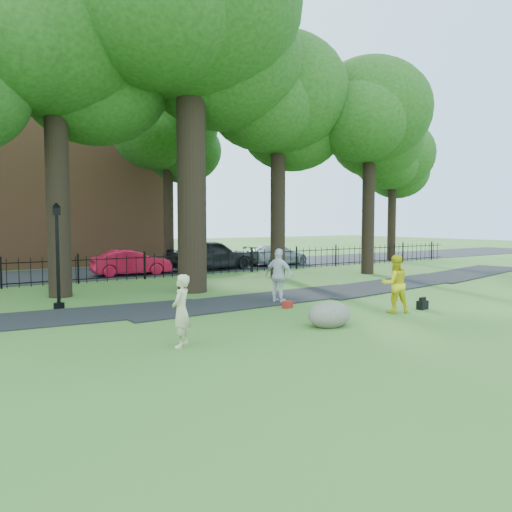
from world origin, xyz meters
TOP-DOWN VIEW (x-y plane):
  - ground at (0.00, 0.00)m, footprint 120.00×120.00m
  - footpath at (1.00, 3.90)m, footprint 36.07×3.85m
  - street at (0.00, 16.00)m, footprint 80.00×7.00m
  - iron_fence at (0.00, 12.00)m, footprint 44.00×0.04m
  - brick_building at (-4.00, 24.00)m, footprint 18.00×8.00m
  - big_tree at (0.13, 7.09)m, footprint 10.08×8.61m
  - tree_row at (0.52, 8.40)m, footprint 26.82×7.96m
  - woman at (-3.95, -0.44)m, footprint 0.68×0.66m
  - man at (3.04, -0.24)m, footprint 1.03×0.94m
  - pedestrian at (1.26, 3.11)m, footprint 0.82×1.15m
  - boulder at (0.12, -0.63)m, footprint 1.28×1.01m
  - lamppost at (-5.10, 5.95)m, footprint 0.32×0.32m
  - backpack at (4.18, -0.35)m, footprint 0.38×0.27m
  - red_bag at (0.86, 2.12)m, footprint 0.38×0.30m
  - red_sedan at (0.07, 13.99)m, footprint 4.02×1.80m
  - grey_car at (4.75, 14.29)m, footprint 5.11×2.35m
  - silver_car at (9.58, 14.65)m, footprint 4.43×2.18m

SIDE VIEW (x-z plane):
  - ground at x=0.00m, z-range 0.00..0.00m
  - footpath at x=1.00m, z-range -0.01..0.01m
  - street at x=0.00m, z-range -0.01..0.01m
  - red_bag at x=0.86m, z-range 0.00..0.22m
  - backpack at x=4.18m, z-range 0.00..0.27m
  - boulder at x=0.12m, z-range 0.00..0.71m
  - iron_fence at x=0.00m, z-range 0.00..1.20m
  - silver_car at x=9.58m, z-range 0.00..1.24m
  - red_sedan at x=0.07m, z-range 0.00..1.28m
  - woman at x=-3.95m, z-range 0.00..1.57m
  - grey_car at x=4.75m, z-range 0.00..1.70m
  - man at x=3.04m, z-range 0.00..1.71m
  - pedestrian at x=1.26m, z-range 0.00..1.81m
  - lamppost at x=-5.10m, z-range -0.03..3.24m
  - brick_building at x=-4.00m, z-range 0.00..12.00m
  - tree_row at x=0.52m, z-range 1.94..14.36m
  - big_tree at x=0.13m, z-range 2.96..17.33m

